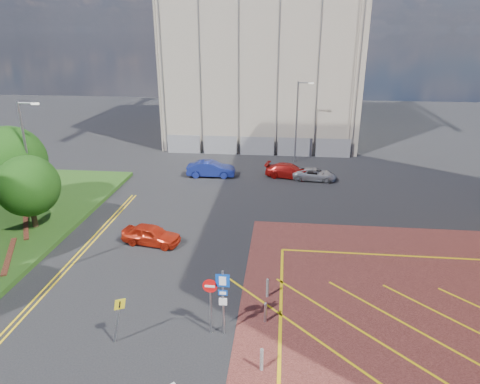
% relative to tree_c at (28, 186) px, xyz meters
% --- Properties ---
extents(ground, '(140.00, 140.00, 0.00)m').
position_rel_tree_c_xyz_m(ground, '(13.50, -10.00, -3.19)').
color(ground, black).
rests_on(ground, ground).
extents(tree_c, '(4.00, 4.00, 4.90)m').
position_rel_tree_c_xyz_m(tree_c, '(0.00, 0.00, 0.00)').
color(tree_c, '#3D2B1C').
rests_on(tree_c, grass_bed).
extents(tree_d, '(5.00, 5.00, 6.08)m').
position_rel_tree_c_xyz_m(tree_d, '(-3.00, 3.00, 0.68)').
color(tree_d, '#3D2B1C').
rests_on(tree_d, grass_bed).
extents(lamp_left_far, '(1.53, 0.16, 8.00)m').
position_rel_tree_c_xyz_m(lamp_left_far, '(-0.92, 2.00, 1.47)').
color(lamp_left_far, '#9EA0A8').
rests_on(lamp_left_far, grass_bed).
extents(lamp_back, '(1.53, 0.16, 8.00)m').
position_rel_tree_c_xyz_m(lamp_back, '(17.58, 18.00, 1.17)').
color(lamp_back, '#9EA0A8').
rests_on(lamp_back, ground).
extents(sign_cluster, '(1.17, 0.12, 3.20)m').
position_rel_tree_c_xyz_m(sign_cluster, '(13.80, -9.02, -1.24)').
color(sign_cluster, '#9EA0A8').
rests_on(sign_cluster, ground).
extents(warning_sign, '(0.70, 0.41, 2.25)m').
position_rel_tree_c_xyz_m(warning_sign, '(9.70, -10.06, -1.76)').
color(warning_sign, '#9EA0A8').
rests_on(warning_sign, ground).
extents(bollard_row, '(0.14, 11.14, 0.90)m').
position_rel_tree_c_xyz_m(bollard_row, '(15.80, -11.67, -2.72)').
color(bollard_row, '#9EA0A8').
rests_on(bollard_row, forecourt).
extents(construction_building, '(21.20, 19.20, 22.00)m').
position_rel_tree_c_xyz_m(construction_building, '(13.50, 30.00, 7.81)').
color(construction_building, '#B3A592').
rests_on(construction_building, ground).
extents(construction_fence, '(21.60, 0.06, 2.00)m').
position_rel_tree_c_xyz_m(construction_fence, '(14.50, 20.00, -2.19)').
color(construction_fence, gray).
rests_on(construction_fence, ground).
extents(car_red_left, '(3.89, 2.11, 1.26)m').
position_rel_tree_c_xyz_m(car_red_left, '(8.29, -1.01, -2.56)').
color(car_red_left, red).
rests_on(car_red_left, ground).
extents(car_blue_back, '(4.44, 1.74, 1.44)m').
position_rel_tree_c_xyz_m(car_blue_back, '(9.79, 12.45, -2.47)').
color(car_blue_back, navy).
rests_on(car_blue_back, ground).
extents(car_red_back, '(4.61, 2.52, 1.27)m').
position_rel_tree_c_xyz_m(car_red_back, '(16.92, 12.90, -2.56)').
color(car_red_back, '#9E100D').
rests_on(car_red_back, ground).
extents(car_silver_back, '(4.05, 2.16, 1.08)m').
position_rel_tree_c_xyz_m(car_silver_back, '(19.16, 12.41, -2.65)').
color(car_silver_back, '#A7A8AF').
rests_on(car_silver_back, ground).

